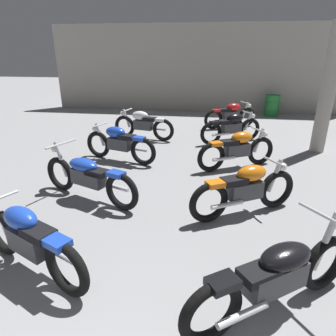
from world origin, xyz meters
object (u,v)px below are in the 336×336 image
motorcycle_left_row_2 (88,176)px  motorcycle_right_row_5 (231,115)px  motorcycle_right_row_4 (231,127)px  oil_drum (272,106)px  support_pillar (328,90)px  motorcycle_right_row_2 (245,189)px  motorcycle_left_row_1 (29,239)px  motorcycle_right_row_1 (277,276)px  motorcycle_left_row_4 (143,124)px  motorcycle_left_row_3 (119,143)px  motorcycle_right_row_3 (237,149)px

motorcycle_left_row_2 → motorcycle_right_row_5: bearing=64.9°
motorcycle_right_row_4 → oil_drum: size_ratio=2.09×
support_pillar → oil_drum: size_ratio=3.76×
motorcycle_right_row_2 → motorcycle_left_row_1: bearing=-146.0°
motorcycle_left_row_1 → motorcycle_right_row_5: 8.25m
support_pillar → motorcycle_right_row_1: (-2.11, -5.68, -1.15)m
motorcycle_right_row_1 → oil_drum: (1.69, 10.35, -0.03)m
motorcycle_left_row_1 → motorcycle_left_row_4: bearing=89.9°
motorcycle_right_row_4 → motorcycle_right_row_5: same height
motorcycle_right_row_1 → oil_drum: motorcycle_right_row_1 is taller
motorcycle_left_row_3 → motorcycle_right_row_5: 4.76m
motorcycle_left_row_2 → motorcycle_right_row_4: size_ratio=1.15×
motorcycle_right_row_1 → motorcycle_right_row_4: size_ratio=1.04×
motorcycle_left_row_4 → motorcycle_right_row_2: same height
support_pillar → motorcycle_right_row_2: (-2.24, -3.69, -1.14)m
oil_drum → motorcycle_right_row_1: bearing=-99.3°
motorcycle_left_row_2 → motorcycle_left_row_4: size_ratio=1.05×
oil_drum → motorcycle_left_row_2: bearing=-118.9°
motorcycle_left_row_2 → motorcycle_left_row_3: (-0.05, 2.05, 0.01)m
motorcycle_left_row_4 → motorcycle_left_row_3: bearing=-93.6°
motorcycle_left_row_3 → motorcycle_right_row_2: bearing=-38.2°
motorcycle_right_row_3 → oil_drum: bearing=73.9°
motorcycle_left_row_3 → motorcycle_left_row_4: same height
motorcycle_left_row_4 → motorcycle_right_row_2: size_ratio=1.10×
motorcycle_left_row_3 → motorcycle_right_row_1: size_ratio=1.04×
motorcycle_left_row_2 → motorcycle_left_row_3: 2.05m
motorcycle_left_row_2 → motorcycle_right_row_5: motorcycle_left_row_2 is taller
motorcycle_left_row_1 → motorcycle_left_row_4: size_ratio=0.94×
motorcycle_left_row_3 → oil_drum: (4.59, 6.18, -0.03)m
support_pillar → oil_drum: support_pillar is taller
motorcycle_left_row_1 → motorcycle_left_row_2: size_ratio=0.89×
motorcycle_left_row_2 → oil_drum: bearing=61.1°
support_pillar → motorcycle_right_row_4: (-2.26, 0.49, -1.14)m
motorcycle_left_row_3 → motorcycle_right_row_1: 5.07m
motorcycle_left_row_3 → oil_drum: bearing=53.4°
motorcycle_right_row_2 → oil_drum: motorcycle_right_row_2 is taller
motorcycle_left_row_3 → motorcycle_right_row_4: same height
motorcycle_left_row_2 → motorcycle_right_row_3: motorcycle_left_row_2 is taller
motorcycle_left_row_1 → motorcycle_left_row_4: same height
motorcycle_right_row_3 → motorcycle_left_row_2: bearing=-144.0°
motorcycle_left_row_4 → motorcycle_right_row_4: bearing=-0.1°
motorcycle_right_row_1 → motorcycle_right_row_4: (-0.14, 6.17, 0.01)m
motorcycle_left_row_2 → motorcycle_right_row_1: (2.84, -2.12, 0.00)m
motorcycle_left_row_3 → motorcycle_right_row_3: (2.78, -0.06, 0.00)m
motorcycle_right_row_2 → motorcycle_right_row_3: 2.12m
motorcycle_right_row_3 → motorcycle_right_row_4: 2.06m
motorcycle_right_row_2 → motorcycle_right_row_3: (0.01, 2.12, 0.00)m
motorcycle_left_row_2 → motorcycle_left_row_1: bearing=-88.0°
motorcycle_left_row_3 → motorcycle_right_row_2: size_ratio=1.09×
motorcycle_left_row_3 → motorcycle_right_row_3: bearing=-1.2°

